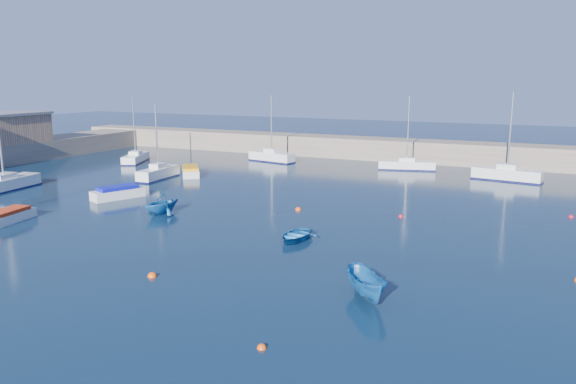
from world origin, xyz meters
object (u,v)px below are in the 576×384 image
at_px(motorboat_1, 118,193).
at_px(sailboat_2, 4,184).
at_px(dinghy_right, 367,285).
at_px(dinghy_left, 162,203).
at_px(brick_shed_a, 8,129).
at_px(motorboat_0, 8,216).
at_px(sailboat_3, 158,173).
at_px(dinghy_center, 295,235).
at_px(sailboat_7, 507,174).
at_px(sailboat_6, 407,165).
at_px(sailboat_5, 272,156).
at_px(sailboat_4, 136,158).
at_px(motorboat_2, 190,171).

bearing_deg(motorboat_1, sailboat_2, -149.23).
bearing_deg(dinghy_right, dinghy_left, 114.77).
height_order(brick_shed_a, motorboat_1, brick_shed_a).
bearing_deg(motorboat_0, sailboat_3, 84.34).
xyz_separation_m(motorboat_0, motorboat_1, (1.54, 9.71, 0.07)).
relative_size(motorboat_1, dinghy_center, 1.45).
height_order(sailboat_3, dinghy_right, sailboat_3).
relative_size(sailboat_3, sailboat_7, 0.86).
height_order(sailboat_6, dinghy_center, sailboat_6).
distance_m(brick_shed_a, sailboat_5, 32.28).
height_order(sailboat_3, dinghy_left, sailboat_3).
height_order(brick_shed_a, sailboat_2, sailboat_2).
distance_m(sailboat_4, sailboat_6, 32.75).
bearing_deg(motorboat_2, motorboat_1, -121.68).
height_order(sailboat_2, motorboat_1, sailboat_2).
bearing_deg(dinghy_center, sailboat_5, 122.80).
relative_size(sailboat_2, motorboat_1, 1.99).
xyz_separation_m(sailboat_2, dinghy_left, (18.75, -1.06, 0.21)).
distance_m(motorboat_2, dinghy_center, 26.76).
bearing_deg(brick_shed_a, sailboat_7, 12.60).
bearing_deg(sailboat_5, motorboat_0, -174.45).
bearing_deg(dinghy_center, sailboat_6, 93.90).
bearing_deg(dinghy_right, sailboat_6, 62.03).
bearing_deg(motorboat_0, sailboat_4, 102.81).
xyz_separation_m(sailboat_2, motorboat_0, (10.34, -7.93, -0.19)).
relative_size(motorboat_2, dinghy_left, 1.51).
bearing_deg(dinghy_left, brick_shed_a, 170.96).
bearing_deg(sailboat_2, motorboat_1, 2.13).
relative_size(sailboat_4, sailboat_6, 0.99).
distance_m(sailboat_3, dinghy_right, 36.21).
bearing_deg(sailboat_2, motorboat_0, -43.85).
bearing_deg(sailboat_5, sailboat_3, 174.03).
xyz_separation_m(sailboat_5, sailboat_7, (27.48, -1.52, 0.02)).
distance_m(sailboat_2, dinghy_left, 18.78).
distance_m(brick_shed_a, sailboat_6, 48.05).
height_order(sailboat_5, sailboat_6, sailboat_6).
relative_size(sailboat_4, motorboat_1, 1.72).
bearing_deg(motorboat_0, motorboat_1, 71.44).
bearing_deg(dinghy_left, sailboat_6, 80.52).
bearing_deg(dinghy_left, dinghy_center, 2.86).
bearing_deg(dinghy_center, sailboat_3, 150.51).
height_order(sailboat_2, motorboat_2, sailboat_2).
height_order(sailboat_5, motorboat_0, sailboat_5).
bearing_deg(sailboat_7, dinghy_right, -176.75).
xyz_separation_m(sailboat_3, sailboat_5, (5.07, 15.85, 0.01)).
height_order(sailboat_5, motorboat_2, sailboat_5).
relative_size(brick_shed_a, sailboat_5, 0.98).
bearing_deg(sailboat_7, sailboat_3, 122.62).
bearing_deg(sailboat_7, motorboat_0, 145.58).
relative_size(sailboat_3, sailboat_6, 0.93).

